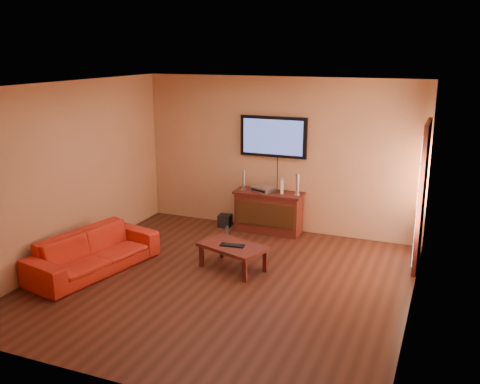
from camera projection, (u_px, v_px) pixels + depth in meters
The scene contains 14 objects.
ground_plane at pixel (222, 282), 7.45m from camera, with size 5.00×5.00×0.00m, color #38190F.
room_walls at pixel (238, 155), 7.57m from camera, with size 5.00×5.00×5.00m.
french_door at pixel (422, 197), 7.81m from camera, with size 0.07×1.02×2.22m.
media_console at pixel (269, 212), 9.42m from camera, with size 1.21×0.46×0.73m.
television at pixel (273, 137), 9.25m from camera, with size 1.20×0.08×0.71m.
coffee_table at pixel (233, 248), 7.82m from camera, with size 1.10×0.86×0.38m.
sofa at pixel (93, 246), 7.75m from camera, with size 1.98×0.58×0.77m, color red.
speaker_left at pixel (244, 181), 9.42m from camera, with size 0.10×0.10×0.36m.
speaker_right at pixel (297, 185), 9.09m from camera, with size 0.10×0.10×0.38m.
av_receiver at pixel (263, 189), 9.35m from camera, with size 0.37×0.26×0.08m, color silver.
game_console at pixel (282, 186), 9.23m from camera, with size 0.05×0.18×0.25m, color white.
subwoofer at pixel (225, 221), 9.75m from camera, with size 0.22×0.22×0.22m, color black.
bottle at pixel (227, 231), 9.28m from camera, with size 0.06×0.06×0.18m.
keyboard at pixel (232, 245), 7.77m from camera, with size 0.37×0.17×0.02m.
Camera 1 is at (2.82, -6.27, 3.16)m, focal length 40.00 mm.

